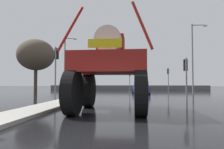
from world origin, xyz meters
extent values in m
plane|color=black|center=(0.00, 18.00, 0.00)|extent=(120.00, 120.00, 0.00)
cube|color=#9E9B93|center=(-3.80, 4.63, 0.07)|extent=(1.70, 11.52, 0.15)
cylinder|color=black|center=(-1.61, 6.21, 0.98)|extent=(0.50, 1.97, 1.97)
cylinder|color=black|center=(1.27, 6.19, 0.98)|extent=(0.50, 1.97, 1.97)
cylinder|color=black|center=(-1.63, 3.09, 0.98)|extent=(0.50, 1.97, 1.97)
cylinder|color=black|center=(1.25, 3.07, 0.98)|extent=(0.50, 1.97, 1.97)
cube|color=maroon|center=(-0.18, 4.64, 2.30)|extent=(3.40, 3.84, 0.89)
cube|color=maroon|center=(-0.18, 5.03, 3.27)|extent=(1.37, 1.37, 1.04)
cylinder|color=silver|center=(-0.18, 4.09, 3.36)|extent=(1.24, 1.27, 1.23)
cylinder|color=maroon|center=(-1.71, 2.93, 3.67)|extent=(1.17, 0.13, 1.92)
cylinder|color=maroon|center=(1.33, 2.91, 3.74)|extent=(0.91, 0.13, 2.03)
cube|color=yellow|center=(-0.19, 2.70, 2.99)|extent=(1.40, 0.05, 0.36)
cube|color=navy|center=(1.97, 20.42, 0.53)|extent=(2.08, 4.24, 0.70)
cube|color=#23282D|center=(1.98, 20.27, 1.20)|extent=(1.75, 2.24, 0.64)
cylinder|color=black|center=(1.00, 21.69, 0.30)|extent=(0.24, 0.61, 0.60)
cylinder|color=black|center=(2.69, 21.85, 0.30)|extent=(0.24, 0.61, 0.60)
cylinder|color=black|center=(1.25, 19.00, 0.30)|extent=(0.24, 0.61, 0.60)
cylinder|color=black|center=(2.94, 19.16, 0.30)|extent=(0.24, 0.61, 0.60)
cylinder|color=slate|center=(-5.01, 9.73, 2.10)|extent=(0.11, 0.11, 4.19)
cube|color=black|center=(-5.01, 9.94, 3.67)|extent=(0.24, 0.32, 0.84)
sphere|color=red|center=(-5.01, 10.13, 3.94)|extent=(0.17, 0.17, 0.17)
sphere|color=#3C2403|center=(-5.01, 10.13, 3.67)|extent=(0.17, 0.17, 0.17)
sphere|color=black|center=(-5.01, 10.13, 3.40)|extent=(0.17, 0.17, 0.17)
cylinder|color=slate|center=(4.81, 9.73, 1.60)|extent=(0.11, 0.11, 3.21)
cube|color=black|center=(4.81, 9.94, 2.69)|extent=(0.24, 0.32, 0.84)
sphere|color=red|center=(4.81, 10.13, 2.96)|extent=(0.17, 0.17, 0.17)
sphere|color=#3C2403|center=(4.81, 10.13, 2.69)|extent=(0.17, 0.17, 0.17)
sphere|color=black|center=(4.81, 10.13, 2.42)|extent=(0.17, 0.17, 0.17)
cylinder|color=slate|center=(0.52, 26.09, 1.70)|extent=(0.11, 0.11, 3.39)
cube|color=black|center=(0.52, 26.30, 2.87)|extent=(0.24, 0.32, 0.84)
sphere|color=red|center=(0.52, 26.49, 3.14)|extent=(0.17, 0.17, 0.17)
sphere|color=#3C2403|center=(0.52, 26.49, 2.87)|extent=(0.17, 0.17, 0.17)
sphere|color=black|center=(0.52, 26.49, 2.60)|extent=(0.17, 0.17, 0.17)
cylinder|color=slate|center=(6.38, 26.09, 1.83)|extent=(0.11, 0.11, 3.67)
cube|color=black|center=(6.38, 26.30, 3.15)|extent=(0.24, 0.32, 0.84)
sphere|color=red|center=(6.38, 26.49, 3.42)|extent=(0.17, 0.17, 0.17)
sphere|color=#3C2403|center=(6.38, 26.49, 3.15)|extent=(0.17, 0.17, 0.17)
sphere|color=black|center=(6.38, 26.49, 2.88)|extent=(0.17, 0.17, 0.17)
cylinder|color=slate|center=(-9.17, 23.99, 4.10)|extent=(0.18, 0.18, 8.20)
cylinder|color=slate|center=(-8.40, 23.99, 8.05)|extent=(1.54, 0.10, 0.10)
cube|color=silver|center=(-7.63, 23.99, 7.95)|extent=(0.50, 0.24, 0.16)
cylinder|color=slate|center=(8.36, 20.47, 4.36)|extent=(0.18, 0.18, 8.73)
cylinder|color=slate|center=(9.13, 20.47, 8.58)|extent=(1.54, 0.10, 0.10)
cube|color=silver|center=(9.89, 20.47, 8.48)|extent=(0.50, 0.24, 0.16)
cylinder|color=#473828|center=(-9.57, 15.68, 1.52)|extent=(0.36, 0.36, 3.04)
ellipsoid|color=brown|center=(-9.57, 15.68, 4.44)|extent=(4.00, 4.00, 3.40)
cube|color=#59595B|center=(0.00, 32.58, 0.45)|extent=(29.73, 0.24, 0.90)
camera|label=1|loc=(0.91, -5.34, 1.39)|focal=32.39mm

